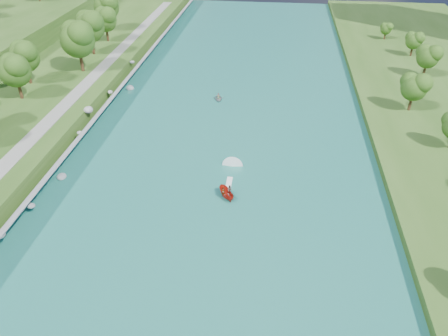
# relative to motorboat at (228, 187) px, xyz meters

# --- Properties ---
(ground) EXTENTS (260.00, 260.00, 0.00)m
(ground) POSITION_rel_motorboat_xyz_m (-2.69, -11.35, -0.71)
(ground) COLOR #2D5119
(ground) RESTS_ON ground
(river_water) EXTENTS (55.00, 240.00, 0.10)m
(river_water) POSITION_rel_motorboat_xyz_m (-2.69, 8.65, -0.66)
(river_water) COLOR #1A665D
(river_water) RESTS_ON ground
(ridge_west) EXTENTS (60.00, 120.00, 9.00)m
(ridge_west) POSITION_rel_motorboat_xyz_m (-85.19, 83.65, 3.79)
(ridge_west) COLOR #2D5119
(ridge_west) RESTS_ON ground
(riprap_bank) EXTENTS (3.98, 236.00, 4.66)m
(riprap_bank) POSITION_rel_motorboat_xyz_m (-28.53, 7.70, 1.08)
(riprap_bank) COLOR slate
(riprap_bank) RESTS_ON ground
(riverside_path) EXTENTS (3.00, 200.00, 0.10)m
(riverside_path) POSITION_rel_motorboat_xyz_m (-35.19, 8.65, 2.84)
(riverside_path) COLOR gray
(riverside_path) RESTS_ON berm_west
(motorboat) EXTENTS (3.60, 18.78, 2.01)m
(motorboat) POSITION_rel_motorboat_xyz_m (0.00, 0.00, 0.00)
(motorboat) COLOR #AA1A0D
(motorboat) RESTS_ON river_water
(raft) EXTENTS (2.79, 3.50, 1.48)m
(raft) POSITION_rel_motorboat_xyz_m (-6.08, 33.63, -0.25)
(raft) COLOR gray
(raft) RESTS_ON river_water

